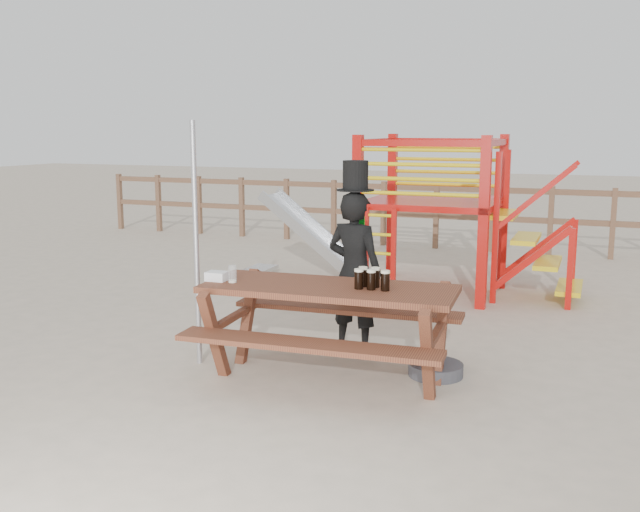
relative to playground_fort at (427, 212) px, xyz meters
The scene contains 10 objects.
ground 3.74m from the playground_fort, 91.99° to the right, with size 60.00×60.00×0.00m, color #C3B098.
back_fence 3.44m from the playground_fort, 92.08° to the left, with size 15.09×0.09×1.20m.
playground_fort is the anchor object (origin of this frame).
picnic_table 3.84m from the playground_fort, 89.38° to the right, with size 2.27×1.64×0.84m.
man_with_hat 2.96m from the playground_fort, 90.29° to the right, with size 0.65×0.49×1.88m.
metal_pole 4.04m from the playground_fort, 107.96° to the right, with size 0.05×0.05×2.25m, color #B2B2B7.
parasol_base 3.62m from the playground_fort, 75.04° to the right, with size 0.49×0.49×0.21m.
paper_bag 4.09m from the playground_fort, 103.62° to the right, with size 0.18×0.14×0.08m, color white.
stout_pints 3.80m from the playground_fort, 83.82° to the right, with size 0.30×0.19×0.17m.
empty_glasses 4.07m from the playground_fort, 101.30° to the right, with size 0.07×0.07×0.15m.
Camera 1 is at (2.31, -5.81, 2.18)m, focal length 40.00 mm.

